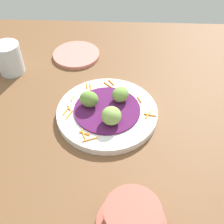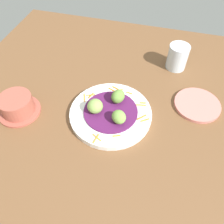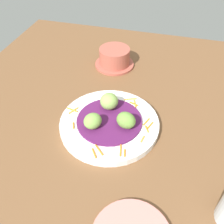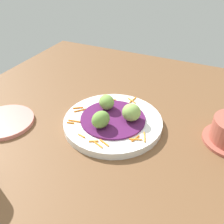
# 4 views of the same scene
# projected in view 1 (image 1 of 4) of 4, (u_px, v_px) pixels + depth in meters

# --- Properties ---
(table_surface) EXTENTS (1.10, 1.10, 0.02)m
(table_surface) POSITION_uv_depth(u_px,v_px,m) (93.00, 128.00, 0.76)
(table_surface) COLOR brown
(table_surface) RESTS_ON ground
(main_plate) EXTENTS (0.27, 0.27, 0.02)m
(main_plate) POSITION_uv_depth(u_px,v_px,m) (107.00, 113.00, 0.77)
(main_plate) COLOR white
(main_plate) RESTS_ON table_surface
(cabbage_bed) EXTENTS (0.17, 0.17, 0.01)m
(cabbage_bed) POSITION_uv_depth(u_px,v_px,m) (107.00, 110.00, 0.76)
(cabbage_bed) COLOR #51194C
(cabbage_bed) RESTS_ON main_plate
(carrot_garnish) EXTENTS (0.24, 0.24, 0.00)m
(carrot_garnish) POSITION_uv_depth(u_px,v_px,m) (100.00, 107.00, 0.77)
(carrot_garnish) COLOR orange
(carrot_garnish) RESTS_ON main_plate
(guac_scoop_left) EXTENTS (0.06, 0.06, 0.04)m
(guac_scoop_left) POSITION_uv_depth(u_px,v_px,m) (120.00, 94.00, 0.77)
(guac_scoop_left) COLOR #759E47
(guac_scoop_left) RESTS_ON cabbage_bed
(guac_scoop_center) EXTENTS (0.06, 0.05, 0.04)m
(guac_scoop_center) POSITION_uv_depth(u_px,v_px,m) (89.00, 99.00, 0.75)
(guac_scoop_center) COLOR olive
(guac_scoop_center) RESTS_ON cabbage_bed
(guac_scoop_right) EXTENTS (0.06, 0.06, 0.05)m
(guac_scoop_right) POSITION_uv_depth(u_px,v_px,m) (111.00, 116.00, 0.71)
(guac_scoop_right) COLOR #84A851
(guac_scoop_right) RESTS_ON cabbage_bed
(side_plate_small) EXTENTS (0.15, 0.15, 0.01)m
(side_plate_small) POSITION_uv_depth(u_px,v_px,m) (76.00, 55.00, 0.97)
(side_plate_small) COLOR tan
(side_plate_small) RESTS_ON table_surface
(terracotta_bowl) EXTENTS (0.14, 0.14, 0.07)m
(terracotta_bowl) POSITION_uv_depth(u_px,v_px,m) (132.00, 219.00, 0.54)
(terracotta_bowl) COLOR #A85142
(terracotta_bowl) RESTS_ON table_surface
(water_glass) EXTENTS (0.08, 0.08, 0.10)m
(water_glass) POSITION_uv_depth(u_px,v_px,m) (9.00, 59.00, 0.88)
(water_glass) COLOR silver
(water_glass) RESTS_ON table_surface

